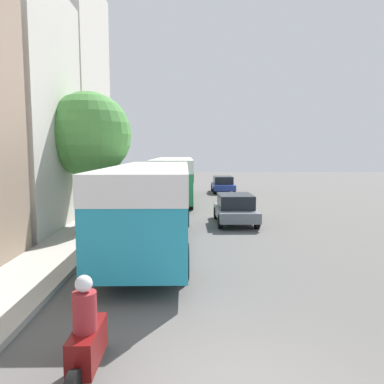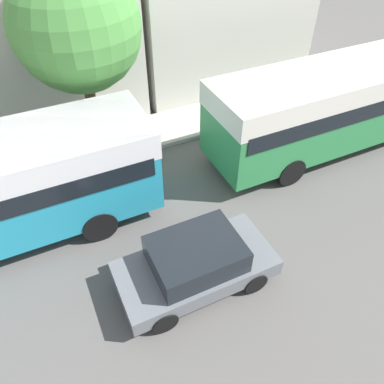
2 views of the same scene
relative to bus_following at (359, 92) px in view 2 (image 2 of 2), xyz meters
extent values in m
cylinder|color=black|center=(-1.53, -9.71, -1.49)|extent=(0.28, 1.00, 1.00)
cylinder|color=black|center=(0.79, -9.71, -1.49)|extent=(0.28, 1.00, 1.00)
cube|color=#2D8447|center=(0.00, 0.00, -0.21)|extent=(2.53, 11.13, 2.56)
cube|color=silver|center=(0.00, 0.00, 0.69)|extent=(2.56, 11.18, 0.77)
cube|color=black|center=(0.00, 0.00, 0.11)|extent=(2.58, 10.68, 0.56)
cylinder|color=black|center=(-1.16, -3.45, -1.49)|extent=(0.28, 1.00, 1.00)
cylinder|color=black|center=(1.16, -3.45, -1.49)|extent=(0.28, 1.00, 1.00)
cube|color=slate|center=(3.29, -7.92, -1.43)|extent=(1.85, 3.92, 0.48)
cube|color=black|center=(3.29, -7.92, -0.86)|extent=(1.63, 2.16, 0.65)
cylinder|color=black|center=(2.44, -6.71, -1.67)|extent=(0.22, 0.64, 0.64)
cylinder|color=black|center=(4.15, -6.71, -1.67)|extent=(0.22, 0.64, 0.64)
cylinder|color=black|center=(2.44, -9.14, -1.67)|extent=(0.22, 0.64, 0.64)
cylinder|color=black|center=(4.15, -9.14, -1.67)|extent=(0.22, 0.64, 0.64)
cylinder|color=brown|center=(-3.66, -8.56, -0.49)|extent=(0.36, 0.36, 2.71)
sphere|color=#47893D|center=(-3.66, -8.56, 2.34)|extent=(3.94, 3.94, 3.94)
camera|label=1|loc=(0.83, -26.17, 1.55)|focal=35.00mm
camera|label=2|loc=(8.26, -10.39, 6.32)|focal=35.00mm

